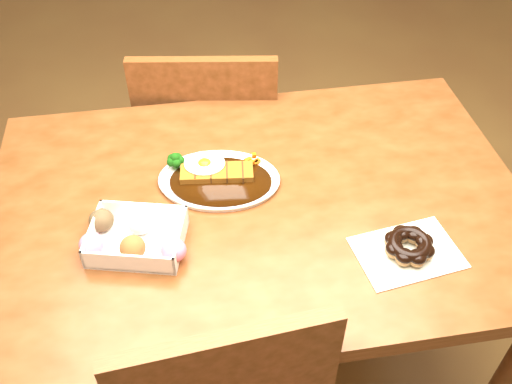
{
  "coord_description": "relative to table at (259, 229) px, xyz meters",
  "views": [
    {
      "loc": [
        -0.15,
        -0.89,
        1.65
      ],
      "look_at": [
        -0.01,
        -0.04,
        0.81
      ],
      "focal_mm": 40.0,
      "sensor_mm": 36.0,
      "label": 1
    }
  ],
  "objects": [
    {
      "name": "ground",
      "position": [
        0.0,
        0.0,
        -0.65
      ],
      "size": [
        6.0,
        6.0,
        0.0
      ],
      "primitive_type": "plane",
      "color": "brown",
      "rests_on": "ground"
    },
    {
      "name": "table",
      "position": [
        0.0,
        0.0,
        0.0
      ],
      "size": [
        1.2,
        0.8,
        0.75
      ],
      "color": "#4A280E",
      "rests_on": "ground"
    },
    {
      "name": "chair_far",
      "position": [
        -0.07,
        0.54,
        -0.17
      ],
      "size": [
        0.48,
        0.48,
        0.87
      ],
      "rotation": [
        0.0,
        0.0,
        2.99
      ],
      "color": "#4A280E",
      "rests_on": "ground"
    },
    {
      "name": "katsu_curry_plate",
      "position": [
        -0.09,
        0.07,
        0.11
      ],
      "size": [
        0.3,
        0.24,
        0.05
      ],
      "rotation": [
        0.0,
        0.0,
        -0.18
      ],
      "color": "white",
      "rests_on": "table"
    },
    {
      "name": "donut_box",
      "position": [
        -0.27,
        -0.09,
        0.13
      ],
      "size": [
        0.22,
        0.19,
        0.05
      ],
      "rotation": [
        0.0,
        0.0,
        -0.25
      ],
      "color": "white",
      "rests_on": "table"
    },
    {
      "name": "pon_de_ring",
      "position": [
        0.27,
        -0.2,
        0.12
      ],
      "size": [
        0.23,
        0.17,
        0.04
      ],
      "rotation": [
        0.0,
        0.0,
        0.14
      ],
      "color": "silver",
      "rests_on": "table"
    }
  ]
}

